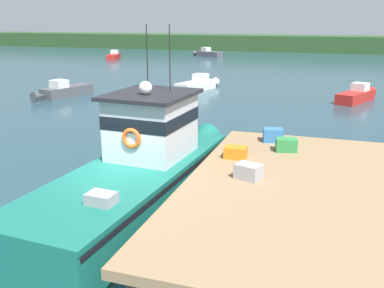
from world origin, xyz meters
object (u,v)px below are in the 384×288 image
(crate_single_far, at_px, (286,145))
(moored_boat_far_right, at_px, (198,85))
(crate_stack_near_edge, at_px, (248,171))
(crate_stack_mid_dock, at_px, (273,135))
(moored_boat_near_channel, at_px, (208,53))
(mooring_buoy_channel_marker, at_px, (355,92))
(moored_boat_off_the_point, at_px, (357,95))
(moored_boat_far_left, at_px, (63,91))
(moored_boat_outer_mooring, at_px, (114,56))
(mooring_buoy_inshore, at_px, (140,103))
(crate_single_by_cleat, at_px, (236,152))
(main_fishing_boat, at_px, (142,169))

(crate_single_far, height_order, moored_boat_far_right, crate_single_far)
(crate_stack_near_edge, distance_m, crate_stack_mid_dock, 3.49)
(moored_boat_near_channel, relative_size, mooring_buoy_channel_marker, 14.24)
(moored_boat_far_right, bearing_deg, moored_boat_off_the_point, -5.39)
(crate_stack_near_edge, relative_size, moored_boat_far_left, 0.13)
(mooring_buoy_channel_marker, bearing_deg, crate_stack_near_edge, -98.69)
(crate_single_far, bearing_deg, crate_stack_near_edge, -103.50)
(moored_boat_near_channel, bearing_deg, moored_boat_outer_mooring, -145.69)
(moored_boat_off_the_point, relative_size, mooring_buoy_inshore, 9.47)
(crate_stack_mid_dock, height_order, crate_single_by_cleat, crate_stack_mid_dock)
(crate_stack_near_edge, xyz_separation_m, moored_boat_near_channel, (-14.76, 47.31, -0.96))
(main_fishing_boat, bearing_deg, mooring_buoy_channel_marker, 73.35)
(mooring_buoy_inshore, xyz_separation_m, mooring_buoy_channel_marker, (11.97, 8.49, -0.06))
(moored_boat_near_channel, height_order, mooring_buoy_inshore, moored_boat_near_channel)
(crate_stack_mid_dock, height_order, crate_single_far, crate_stack_mid_dock)
(moored_boat_off_the_point, distance_m, moored_boat_far_left, 18.81)
(main_fishing_boat, relative_size, crate_stack_near_edge, 16.50)
(crate_single_far, height_order, mooring_buoy_channel_marker, crate_single_far)
(moored_boat_far_left, bearing_deg, mooring_buoy_channel_marker, 20.81)
(mooring_buoy_channel_marker, bearing_deg, moored_boat_off_the_point, -88.48)
(moored_boat_off_the_point, relative_size, moored_boat_far_left, 0.94)
(crate_stack_near_edge, xyz_separation_m, moored_boat_far_right, (-7.43, 19.60, -0.99))
(crate_single_by_cleat, distance_m, moored_boat_outer_mooring, 45.85)
(crate_stack_mid_dock, relative_size, crate_single_by_cleat, 1.00)
(crate_single_far, bearing_deg, crate_single_by_cleat, -139.07)
(moored_boat_far_left, xyz_separation_m, moored_boat_outer_mooring, (-10.20, 26.03, -0.02))
(crate_single_far, distance_m, mooring_buoy_channel_marker, 18.73)
(moored_boat_near_channel, xyz_separation_m, moored_boat_far_right, (7.33, -27.71, -0.03))
(moored_boat_far_left, xyz_separation_m, moored_boat_near_channel, (0.23, 33.14, 0.03))
(moored_boat_outer_mooring, relative_size, moored_boat_far_right, 0.96)
(crate_stack_near_edge, bearing_deg, mooring_buoy_channel_marker, 81.31)
(moored_boat_far_right, bearing_deg, mooring_buoy_inshore, -100.68)
(crate_single_by_cleat, bearing_deg, crate_stack_near_edge, -66.43)
(moored_boat_far_right, bearing_deg, crate_stack_near_edge, -69.24)
(crate_single_far, bearing_deg, moored_boat_outer_mooring, 124.46)
(moored_boat_off_the_point, bearing_deg, moored_boat_far_right, 174.61)
(main_fishing_boat, bearing_deg, crate_stack_near_edge, -6.38)
(moored_boat_near_channel, distance_m, moored_boat_outer_mooring, 12.62)
(moored_boat_outer_mooring, bearing_deg, moored_boat_near_channel, 34.31)
(moored_boat_outer_mooring, bearing_deg, mooring_buoy_channel_marker, -33.91)
(crate_stack_near_edge, relative_size, moored_boat_far_right, 0.13)
(crate_stack_mid_dock, height_order, moored_boat_far_right, crate_stack_mid_dock)
(mooring_buoy_inshore, bearing_deg, moored_boat_far_left, 165.99)
(moored_boat_near_channel, height_order, moored_boat_outer_mooring, moored_boat_near_channel)
(crate_stack_mid_dock, xyz_separation_m, moored_boat_far_right, (-7.53, 16.11, -1.02))
(crate_single_by_cleat, relative_size, moored_boat_near_channel, 0.13)
(main_fishing_boat, distance_m, crate_single_far, 4.27)
(main_fishing_boat, bearing_deg, crate_single_far, 32.00)
(mooring_buoy_inshore, bearing_deg, moored_boat_off_the_point, 26.40)
(crate_single_far, distance_m, moored_boat_outer_mooring, 45.63)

